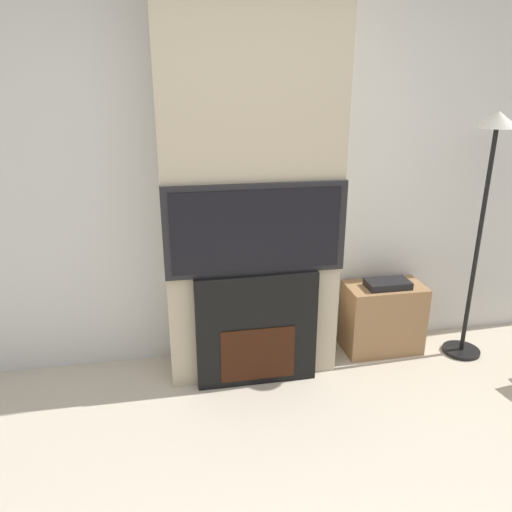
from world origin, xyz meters
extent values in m
cube|color=silver|center=(0.00, 2.03, 1.35)|extent=(6.00, 0.06, 2.70)
cube|color=#BCAD8E|center=(0.00, 1.80, 1.35)|extent=(1.09, 0.40, 2.70)
cube|color=black|center=(0.00, 1.60, 0.38)|extent=(0.77, 0.14, 0.76)
cube|color=#33160A|center=(0.00, 1.53, 0.23)|extent=(0.48, 0.01, 0.36)
cube|color=black|center=(0.00, 1.60, 1.04)|extent=(1.10, 0.06, 0.56)
cube|color=black|center=(0.00, 1.57, 1.04)|extent=(1.02, 0.01, 0.49)
cylinder|color=black|center=(1.54, 1.66, 0.01)|extent=(0.26, 0.26, 0.03)
cylinder|color=black|center=(1.54, 1.66, 0.81)|extent=(0.03, 0.03, 1.57)
cone|color=#B7B2A3|center=(1.54, 1.66, 1.65)|extent=(0.27, 0.27, 0.10)
cube|color=#997047|center=(0.97, 1.82, 0.25)|extent=(0.55, 0.31, 0.51)
cube|color=black|center=(0.97, 1.79, 0.53)|extent=(0.30, 0.17, 0.05)
camera|label=1|loc=(-0.52, -1.20, 1.90)|focal=35.00mm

